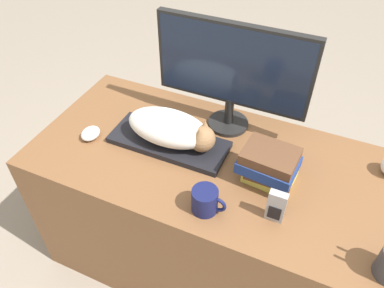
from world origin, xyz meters
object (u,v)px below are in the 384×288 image
Objects in this scene: cat at (173,129)px; phone at (276,206)px; keyboard at (169,142)px; book_stack at (270,165)px; monitor at (232,69)px; coffee_mug at (206,201)px; computer_mouse at (91,133)px.

cat is 2.90× the size of phone.
keyboard is 0.08m from cat.
cat reaches higher than book_stack.
coffee_mug is at bearing -79.53° from monitor.
coffee_mug is 0.58× the size of book_stack.
coffee_mug is (0.56, -0.14, 0.02)m from computer_mouse.
cat is 4.11× the size of computer_mouse.
cat is 0.49m from phone.
keyboard is 0.51m from phone.
keyboard is 2.26× the size of book_stack.
cat is 0.33m from coffee_mug.
phone is at bearing -21.60° from cat.
computer_mouse is at bearing -163.53° from keyboard.
cat is at bearing -126.18° from monitor.
keyboard is 5.40× the size of computer_mouse.
book_stack is (0.41, -0.02, 0.06)m from keyboard.
coffee_mug is at bearing -125.87° from book_stack.
phone reaches higher than keyboard.
book_stack is at bearing 112.85° from phone.
monitor is at bearing 53.82° from cat.
computer_mouse is (-0.31, -0.09, 0.01)m from keyboard.
book_stack is at bearing -3.60° from cat.
computer_mouse reaches higher than keyboard.
keyboard is 3.80× the size of phone.
keyboard is at bearing 16.47° from computer_mouse.
cat reaches higher than keyboard.
monitor reaches higher than coffee_mug.
cat is 0.32m from monitor.
coffee_mug reaches higher than computer_mouse.
cat is 0.60× the size of monitor.
computer_mouse is at bearing -147.98° from monitor.
keyboard is at bearing -129.46° from monitor.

